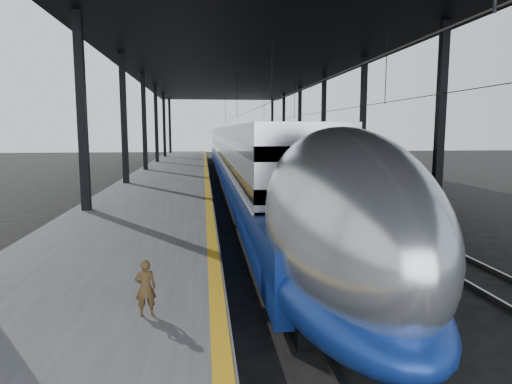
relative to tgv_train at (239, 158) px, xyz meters
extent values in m
plane|color=black|center=(-2.00, -22.54, -2.12)|extent=(160.00, 160.00, 0.00)
cube|color=#4C4C4F|center=(-5.50, -2.54, -1.62)|extent=(6.00, 80.00, 1.00)
cube|color=gold|center=(-2.70, -2.54, -1.11)|extent=(0.30, 80.00, 0.01)
cube|color=slate|center=(-0.72, -2.54, -2.04)|extent=(0.08, 80.00, 0.16)
cube|color=slate|center=(0.72, -2.54, -2.04)|extent=(0.08, 80.00, 0.16)
cube|color=slate|center=(4.28, -2.54, -2.04)|extent=(0.08, 80.00, 0.16)
cube|color=slate|center=(5.72, -2.54, -2.04)|extent=(0.08, 80.00, 0.16)
cube|color=black|center=(-7.80, -17.54, 2.38)|extent=(0.35, 0.35, 9.00)
cube|color=black|center=(7.60, -17.54, 2.38)|extent=(0.35, 0.35, 9.00)
cube|color=black|center=(-7.80, -7.54, 2.38)|extent=(0.35, 0.35, 9.00)
cube|color=black|center=(7.60, -7.54, 2.38)|extent=(0.35, 0.35, 9.00)
cube|color=black|center=(-7.80, 2.46, 2.38)|extent=(0.35, 0.35, 9.00)
cube|color=black|center=(7.60, 2.46, 2.38)|extent=(0.35, 0.35, 9.00)
cube|color=black|center=(-7.80, 12.46, 2.38)|extent=(0.35, 0.35, 9.00)
cube|color=black|center=(7.60, 12.46, 2.38)|extent=(0.35, 0.35, 9.00)
cube|color=black|center=(-7.80, 22.46, 2.38)|extent=(0.35, 0.35, 9.00)
cube|color=black|center=(7.60, 22.46, 2.38)|extent=(0.35, 0.35, 9.00)
cube|color=black|center=(-7.80, 32.46, 2.38)|extent=(0.35, 0.35, 9.00)
cube|color=black|center=(7.60, 32.46, 2.38)|extent=(0.35, 0.35, 9.00)
cube|color=black|center=(-0.10, -2.54, 7.13)|extent=(18.00, 75.00, 0.45)
cylinder|color=slate|center=(0.00, -2.54, 3.38)|extent=(0.03, 74.00, 0.03)
cylinder|color=slate|center=(5.00, -2.54, 3.38)|extent=(0.03, 74.00, 0.03)
cube|color=#ADB0B5|center=(0.00, 4.01, 0.30)|extent=(3.05, 57.00, 4.21)
cube|color=navy|center=(0.00, 2.51, -1.01)|extent=(3.14, 62.00, 1.63)
cube|color=silver|center=(0.00, 4.01, -0.17)|extent=(3.16, 57.00, 0.11)
cube|color=black|center=(0.00, 4.01, 1.51)|extent=(3.10, 57.00, 0.44)
cube|color=black|center=(0.00, 4.01, 0.30)|extent=(3.10, 57.00, 0.44)
ellipsoid|color=#ADB0B5|center=(0.00, -27.49, 0.15)|extent=(3.05, 8.40, 4.21)
ellipsoid|color=navy|center=(0.00, -27.49, -1.06)|extent=(3.14, 8.40, 1.79)
ellipsoid|color=black|center=(0.00, -30.09, 0.99)|extent=(1.58, 2.20, 0.95)
cube|color=black|center=(0.00, -27.49, -1.92)|extent=(2.32, 2.60, 0.40)
cube|color=black|center=(0.00, -5.49, -1.92)|extent=(2.32, 2.60, 0.40)
cube|color=navy|center=(5.00, -2.80, -0.12)|extent=(2.79, 18.00, 3.79)
cube|color=gray|center=(5.00, -11.20, -0.12)|extent=(2.84, 1.20, 3.84)
cube|color=black|center=(5.00, -11.82, 0.72)|extent=(1.69, 0.06, 0.85)
cube|color=#A80F0C|center=(5.00, -11.82, -0.57)|extent=(1.20, 0.06, 0.55)
cube|color=gray|center=(5.00, 16.20, -0.12)|extent=(2.79, 18.00, 3.79)
cube|color=gray|center=(5.00, 35.20, -0.12)|extent=(2.79, 18.00, 3.79)
cube|color=black|center=(5.00, -8.80, -1.94)|extent=(2.19, 2.40, 0.36)
cube|color=black|center=(5.00, 13.20, -1.94)|extent=(2.19, 2.40, 0.36)
imported|color=#4C3419|center=(-3.98, -29.03, -0.60)|extent=(0.41, 0.30, 1.03)
camera|label=1|loc=(-2.92, -37.00, 2.16)|focal=32.00mm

